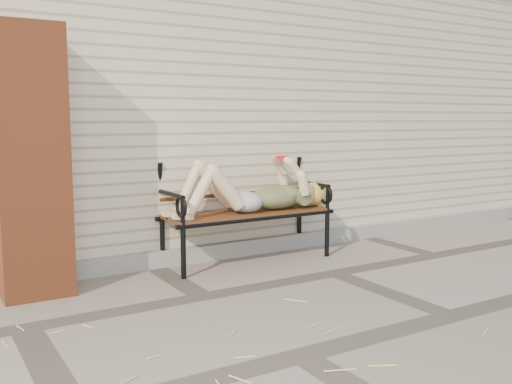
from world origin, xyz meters
TOP-DOWN VIEW (x-y plane):
  - ground at (0.00, 0.00)m, footprint 80.00×80.00m
  - house_wall at (0.00, 3.00)m, footprint 8.00×4.00m
  - foundation_strip at (0.00, 0.97)m, footprint 8.00×0.10m
  - brick_pillar at (-2.30, 0.75)m, footprint 0.50×0.50m
  - garden_bench at (-0.42, 0.86)m, footprint 1.71×0.68m
  - reading_woman at (-0.41, 0.72)m, footprint 1.61×0.37m
  - straw_scatter at (-1.59, -0.83)m, footprint 2.99×1.66m

SIDE VIEW (x-z plane):
  - ground at x=0.00m, z-range 0.00..0.00m
  - straw_scatter at x=-1.59m, z-range 0.00..0.01m
  - foundation_strip at x=0.00m, z-range 0.00..0.15m
  - garden_bench at x=-0.42m, z-range 0.07..1.17m
  - reading_woman at x=-0.41m, z-range 0.40..0.91m
  - brick_pillar at x=-2.30m, z-range 0.00..2.00m
  - house_wall at x=0.00m, z-range 0.00..3.00m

